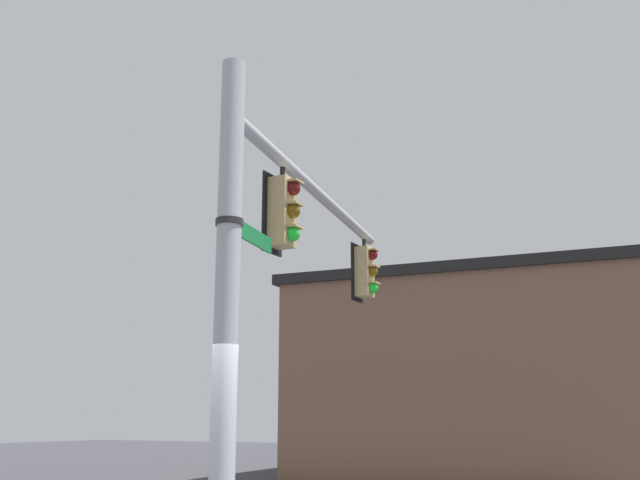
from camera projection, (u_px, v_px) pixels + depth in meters
signal_pole at (227, 296)px, 8.95m from camera, size 0.31×0.31×6.18m
mast_arm at (319, 194)px, 12.79m from camera, size 7.05×1.38×0.19m
traffic_light_nearest_pole at (283, 212)px, 10.97m from camera, size 0.54×0.49×1.31m
traffic_light_mid_inner at (365, 272)px, 15.41m from camera, size 0.54×0.49×1.31m
street_name_sign at (241, 229)px, 9.49m from camera, size 1.53×0.42×0.22m
storefront_building at (471, 376)px, 21.84m from camera, size 7.69×10.62×5.76m
tree_by_storefront at (583, 354)px, 24.42m from camera, size 3.42×3.42×5.46m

